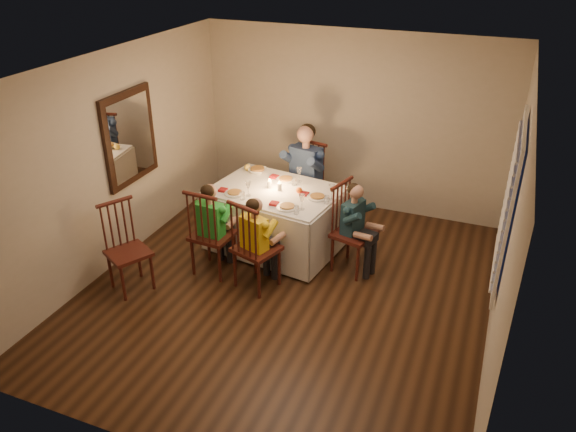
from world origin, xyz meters
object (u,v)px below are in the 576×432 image
at_px(chair_adult, 304,219).
at_px(chair_near_right, 258,285).
at_px(dining_table, 276,206).
at_px(chair_end, 352,269).
at_px(adult, 304,219).
at_px(chair_near_left, 215,270).
at_px(chair_extra, 134,288).
at_px(serving_bowl, 257,171).
at_px(child_yellow, 258,285).
at_px(child_teal, 352,269).
at_px(child_green, 215,270).

distance_m(chair_adult, chair_near_right, 1.80).
xyz_separation_m(dining_table, chair_adult, (0.07, 0.88, -0.60)).
xyz_separation_m(chair_end, adult, (-1.02, 1.03, 0.00)).
bearing_deg(chair_near_left, chair_adult, -104.47).
xyz_separation_m(chair_extra, serving_bowl, (0.76, 1.93, 0.87)).
relative_size(dining_table, child_yellow, 1.52).
height_order(chair_near_left, adult, adult).
height_order(chair_end, chair_extra, chair_end).
bearing_deg(chair_adult, child_yellow, -74.35).
xyz_separation_m(adult, serving_bowl, (-0.51, -0.47, 0.87)).
xyz_separation_m(chair_end, child_teal, (0.00, 0.00, 0.00)).
bearing_deg(child_green, chair_end, -153.47).
height_order(chair_extra, serving_bowl, serving_bowl).
xyz_separation_m(chair_adult, chair_near_left, (-0.55, -1.70, 0.00)).
distance_m(chair_adult, chair_end, 1.45).
bearing_deg(chair_adult, serving_bowl, -124.27).
bearing_deg(chair_end, serving_bowl, 84.70).
height_order(chair_end, child_teal, child_teal).
bearing_deg(child_yellow, serving_bowl, -48.59).
bearing_deg(child_green, chair_extra, 47.50).
bearing_deg(chair_end, chair_extra, 135.70).
bearing_deg(chair_extra, chair_adult, 0.93).
bearing_deg(chair_near_right, chair_end, -123.63).
height_order(chair_adult, chair_end, same).
height_order(chair_extra, child_green, child_green).
relative_size(adult, serving_bowl, 6.04).
bearing_deg(adult, child_yellow, -74.35).
relative_size(child_teal, serving_bowl, 4.91).
xyz_separation_m(chair_near_left, child_green, (-0.00, -0.00, 0.00)).
xyz_separation_m(chair_adult, child_teal, (1.02, -1.03, 0.00)).
bearing_deg(child_yellow, chair_extra, 41.71).
distance_m(child_green, child_yellow, 0.63).
relative_size(chair_adult, chair_near_right, 1.00).
xyz_separation_m(chair_extra, adult, (1.27, 2.40, 0.00)).
relative_size(chair_end, serving_bowl, 4.84).
height_order(chair_near_right, child_yellow, child_yellow).
height_order(adult, child_teal, adult).
bearing_deg(adult, child_teal, -32.04).
bearing_deg(child_teal, chair_end, 0.00).
height_order(child_teal, serving_bowl, serving_bowl).
height_order(chair_adult, child_teal, child_teal).
bearing_deg(chair_end, chair_near_left, 128.00).
distance_m(dining_table, child_green, 1.13).
xyz_separation_m(child_yellow, child_teal, (0.95, 0.76, 0.00)).
bearing_deg(serving_bowl, dining_table, -42.99).
relative_size(chair_near_left, serving_bowl, 4.84).
bearing_deg(serving_bowl, chair_near_right, -66.22).
bearing_deg(child_yellow, chair_adult, -70.08).
xyz_separation_m(dining_table, serving_bowl, (-0.44, 0.41, 0.27)).
bearing_deg(adult, chair_near_left, -94.62).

